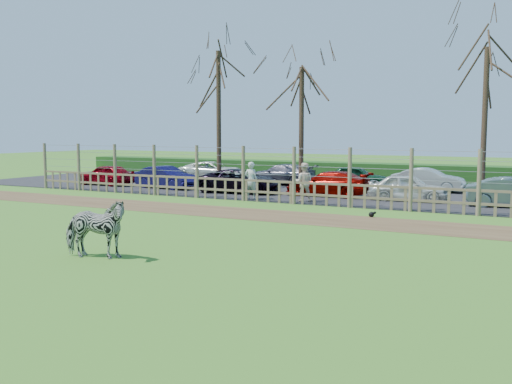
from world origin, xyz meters
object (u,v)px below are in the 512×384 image
at_px(car_3, 328,184).
at_px(visitor_a, 251,180).
at_px(car_4, 408,187).
at_px(car_10, 356,177).
at_px(car_2, 240,181).
at_px(crow, 372,214).
at_px(tree_right, 486,86).
at_px(car_11, 428,180).
at_px(visitor_b, 304,182).
at_px(car_8, 213,171).
at_px(zebra, 95,229).
at_px(car_9, 281,174).
at_px(tree_mid, 302,99).
at_px(car_0, 106,175).
at_px(car_1, 166,177).
at_px(tree_left, 218,86).

bearing_deg(car_3, visitor_a, -44.09).
bearing_deg(car_4, car_10, 35.27).
xyz_separation_m(car_2, car_4, (8.36, 0.56, 0.00)).
bearing_deg(visitor_a, crow, 154.02).
distance_m(visitor_a, crow, 6.99).
xyz_separation_m(tree_right, car_11, (-2.77, 1.69, -4.60)).
distance_m(visitor_b, car_8, 11.93).
distance_m(tree_right, visitor_a, 11.70).
distance_m(zebra, visitor_a, 12.71).
xyz_separation_m(visitor_a, car_2, (-1.81, 2.19, -0.26)).
xyz_separation_m(car_4, car_9, (-8.39, 4.50, 0.00)).
relative_size(tree_mid, car_11, 1.87).
distance_m(zebra, visitor_b, 12.83).
distance_m(tree_right, zebra, 19.90).
distance_m(tree_right, car_0, 20.88).
bearing_deg(tree_mid, car_3, -43.09).
xyz_separation_m(visitor_a, car_3, (2.67, 2.85, -0.26)).
height_order(car_1, car_8, same).
bearing_deg(car_9, crow, 40.52).
bearing_deg(car_11, car_0, 107.02).
bearing_deg(car_3, tree_right, 110.85).
xyz_separation_m(car_0, car_9, (8.91, 4.98, 0.00)).
xyz_separation_m(zebra, car_0, (-12.99, 14.78, -0.11)).
bearing_deg(car_10, car_0, 105.46).
height_order(zebra, car_11, zebra).
bearing_deg(car_4, car_11, -4.34).
bearing_deg(car_8, car_2, -144.09).
height_order(car_8, car_10, same).
bearing_deg(crow, tree_mid, 128.41).
bearing_deg(car_2, car_9, -6.01).
relative_size(zebra, car_1, 0.49).
xyz_separation_m(tree_left, car_8, (-2.72, 3.70, -4.98)).
height_order(visitor_b, car_0, visitor_b).
distance_m(tree_right, car_4, 6.06).
bearing_deg(car_9, tree_right, 81.87).
bearing_deg(visitor_b, crow, 127.36).
xyz_separation_m(tree_left, car_1, (-2.37, -1.71, -4.98)).
height_order(tree_right, car_3, tree_right).
height_order(visitor_a, car_1, visitor_a).
relative_size(car_0, car_10, 1.00).
relative_size(tree_left, crow, 28.58).
distance_m(tree_mid, car_10, 5.44).
bearing_deg(car_11, car_2, 121.99).
bearing_deg(car_8, tree_left, -150.20).
bearing_deg(car_9, car_2, 0.95).
height_order(tree_mid, visitor_b, tree_mid).
relative_size(car_0, car_9, 0.85).
bearing_deg(crow, zebra, -112.98).
distance_m(zebra, car_3, 15.37).
relative_size(tree_left, zebra, 4.43).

